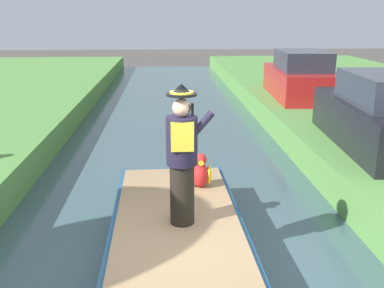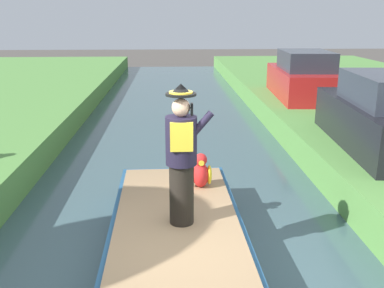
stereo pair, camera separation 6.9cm
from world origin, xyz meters
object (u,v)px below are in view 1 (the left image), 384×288
(parrot_plush, at_px, (200,172))
(parked_car_red, at_px, (300,78))
(person_pirate, at_px, (182,156))
(parked_car_dark, at_px, (382,116))
(boat, at_px, (177,236))

(parrot_plush, relative_size, parked_car_red, 0.14)
(person_pirate, height_order, parked_car_dark, person_pirate)
(person_pirate, relative_size, parked_car_dark, 0.45)
(person_pirate, xyz_separation_m, parked_car_red, (4.18, 8.79, -0.25))
(person_pirate, distance_m, parked_car_dark, 5.23)
(parrot_plush, bearing_deg, person_pirate, -104.87)
(person_pirate, xyz_separation_m, parrot_plush, (0.33, 1.24, -0.68))
(parked_car_dark, bearing_deg, boat, -145.29)
(boat, height_order, parked_car_red, parked_car_red)
(person_pirate, distance_m, parrot_plush, 1.45)
(parrot_plush, distance_m, parked_car_dark, 4.32)
(person_pirate, height_order, parrot_plush, person_pirate)
(boat, bearing_deg, parked_car_dark, 34.71)
(parrot_plush, bearing_deg, parked_car_red, 62.94)
(boat, xyz_separation_m, parrot_plush, (0.40, 1.05, 0.55))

